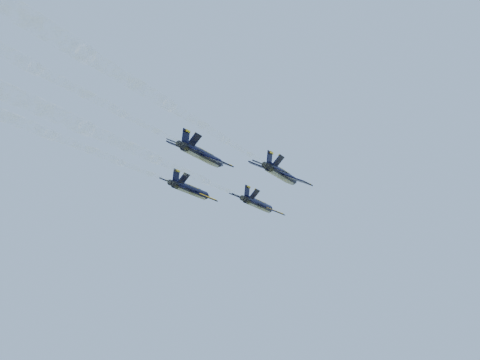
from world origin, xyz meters
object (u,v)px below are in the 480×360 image
Objects in this scene: jet_lead at (258,205)px; jet_right at (282,175)px; jet_left at (191,191)px; jet_slot at (202,155)px.

jet_right is (12.40, -10.82, 0.00)m from jet_lead.
jet_right is (17.09, 2.90, 0.00)m from jet_left.
jet_right is at bearing 54.41° from jet_slot.
jet_lead is 1.00× the size of jet_slot.
jet_left is 1.00× the size of jet_right.
jet_slot is (12.09, -11.25, 0.00)m from jet_left.
jet_lead and jet_right have the same top height.
jet_right is 15.00m from jet_slot.
jet_slot is at bearing -125.59° from jet_right.
jet_lead and jet_left have the same top height.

